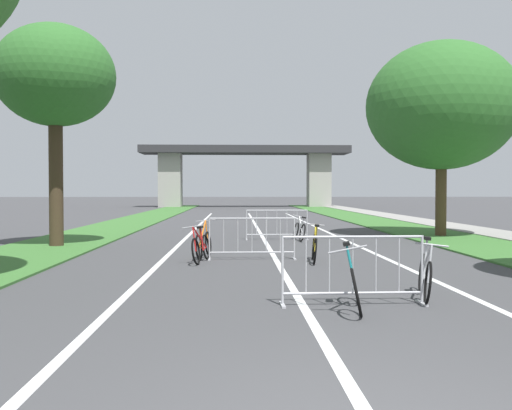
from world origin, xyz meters
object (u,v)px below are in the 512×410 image
Objects in this scene: crowd_barrier_nearest at (353,271)px; bicycle_yellow_0 at (315,247)px; crowd_barrier_second at (252,239)px; bicycle_white_5 at (299,231)px; bicycle_teal_1 at (355,284)px; tree_right_pine_far at (442,106)px; bicycle_orange_4 at (204,244)px; bicycle_red_2 at (201,247)px; tree_left_oak_mid at (55,77)px; crowd_barrier_third at (277,225)px; bicycle_silver_3 at (425,275)px.

bicycle_yellow_0 is at bearing 88.42° from crowd_barrier_nearest.
crowd_barrier_second is 1.39× the size of bicycle_white_5.
bicycle_white_5 is at bearing 87.75° from crowd_barrier_nearest.
bicycle_teal_1 is at bearing -99.22° from bicycle_white_5.
tree_right_pine_far is 4.16× the size of bicycle_orange_4.
bicycle_red_2 is (-1.24, -0.52, -0.16)m from crowd_barrier_second.
crowd_barrier_nearest is 1.34× the size of bicycle_teal_1.
tree_left_oak_mid is at bearing -172.35° from bicycle_white_5.
bicycle_red_2 is (-8.50, -7.32, -4.50)m from tree_right_pine_far.
bicycle_red_2 is at bearing -174.98° from bicycle_yellow_0.
bicycle_orange_4 is at bearing 112.97° from crowd_barrier_nearest.
bicycle_yellow_0 is 5.86m from bicycle_white_5.
tree_left_oak_mid is 4.10× the size of bicycle_red_2.
bicycle_white_5 is at bearing 93.02° from bicycle_yellow_0.
bicycle_teal_1 is 0.94× the size of bicycle_orange_4.
bicycle_orange_4 is (-8.49, -6.44, -4.50)m from tree_right_pine_far.
bicycle_white_5 is at bearing -30.40° from crowd_barrier_third.
bicycle_yellow_0 is at bearing -85.86° from crowd_barrier_third.
bicycle_teal_1 is (-5.95, -12.90, -4.47)m from tree_right_pine_far.
bicycle_yellow_0 is (0.46, -6.29, -0.15)m from crowd_barrier_third.
bicycle_silver_3 is at bearing 21.64° from crowd_barrier_nearest.
bicycle_orange_4 is at bearing -58.56° from bicycle_teal_1.
tree_left_oak_mid reaches higher than bicycle_teal_1.
bicycle_yellow_0 is (-5.76, -7.36, -4.49)m from tree_right_pine_far.
bicycle_teal_1 is at bearing -88.72° from crowd_barrier_third.
tree_left_oak_mid is at bearing 128.54° from crowd_barrier_nearest.
tree_right_pine_far is (13.12, 3.47, -0.29)m from tree_left_oak_mid.
crowd_barrier_second is at bearing -136.87° from tree_right_pine_far.
bicycle_white_5 is (-5.47, -1.50, -4.51)m from tree_right_pine_far.
bicycle_red_2 is at bearing -55.43° from bicycle_teal_1.
crowd_barrier_third is at bearing -99.76° from bicycle_red_2.
crowd_barrier_third is 1.34× the size of bicycle_teal_1.
crowd_barrier_second is 5.59m from bicycle_white_5.
crowd_barrier_nearest is 1.29× the size of bicycle_silver_3.
crowd_barrier_nearest is 6.62m from bicycle_orange_4.
bicycle_orange_4 is at bearing -41.87° from bicycle_silver_3.
bicycle_white_5 is (0.74, -0.44, -0.17)m from crowd_barrier_third.
tree_right_pine_far is at bearing 8.56° from bicycle_white_5.
tree_right_pine_far reaches higher than bicycle_orange_4.
bicycle_silver_3 is (2.63, -5.23, -0.14)m from crowd_barrier_second.
crowd_barrier_third is at bearing 99.99° from bicycle_yellow_0.
crowd_barrier_third is 5.83m from bicycle_orange_4.
tree_right_pine_far is 7.25m from bicycle_white_5.
bicycle_teal_1 is at bearing -86.13° from bicycle_yellow_0.
crowd_barrier_second is 1.33× the size of bicycle_red_2.
bicycle_white_5 is at bearing 14.45° from tree_left_oak_mid.
tree_left_oak_mid is 3.88× the size of bicycle_orange_4.
crowd_barrier_nearest is at bearing -57.87° from bicycle_orange_4.
crowd_barrier_second is (5.86, -3.32, -4.64)m from tree_left_oak_mid.
bicycle_teal_1 is at bearing 124.84° from bicycle_red_2.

